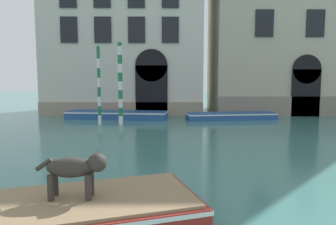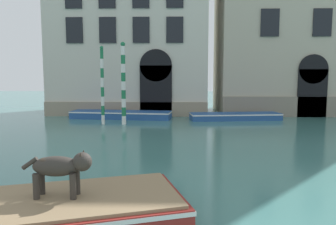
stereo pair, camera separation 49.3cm
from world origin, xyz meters
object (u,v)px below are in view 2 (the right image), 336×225
Objects in this scene: boat_foreground at (16,215)px; dog_on_deck at (61,167)px; boat_moored_near_palazzo at (121,115)px; mooring_pole_2 at (102,85)px; mooring_pole_0 at (123,83)px; boat_moored_far at (235,116)px.

boat_foreground is 1.14m from dog_on_deck.
boat_moored_near_palazzo is 3.29m from mooring_pole_2.
mooring_pole_2 is (-1.20, 0.01, -0.11)m from mooring_pole_0.
mooring_pole_2 is (-1.31, 12.86, 1.94)m from boat_foreground.
boat_moored_far is (7.29, -0.42, -0.03)m from boat_moored_near_palazzo.
mooring_pole_0 reaches higher than boat_moored_far.
mooring_pole_0 is at bearing 73.48° from boat_foreground.
dog_on_deck is 12.66m from mooring_pole_0.
boat_foreground is at bearing -80.17° from boat_moored_near_palazzo.
boat_moored_near_palazzo is at bearing 103.11° from mooring_pole_0.
boat_moored_near_palazzo is at bearing 76.93° from mooring_pole_2.
dog_on_deck is at bearing 3.11° from boat_foreground.
dog_on_deck is 0.20× the size of boat_moored_near_palazzo.
dog_on_deck is 12.80m from mooring_pole_2.
mooring_pole_2 is at bearing 78.79° from boat_foreground.
dog_on_deck reaches higher than boat_moored_far.
boat_moored_far is 8.41m from mooring_pole_2.
boat_foreground is at bearing -84.18° from mooring_pole_2.
mooring_pole_2 is at bearing 98.01° from dog_on_deck.
boat_moored_near_palazzo is 1.15× the size of boat_moored_far.
boat_foreground is 16.38m from boat_moored_far.
boat_moored_near_palazzo is at bearing 169.78° from boat_moored_far.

